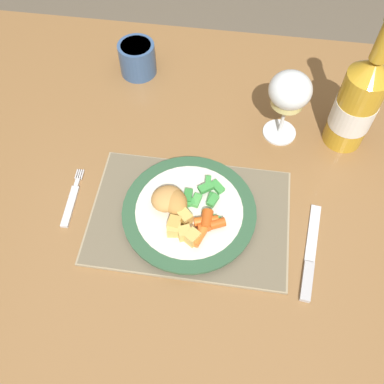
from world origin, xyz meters
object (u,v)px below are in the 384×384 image
at_px(wine_glass, 289,93).
at_px(bottle, 358,103).
at_px(table_knife, 310,259).
at_px(dining_table, 175,205).
at_px(dinner_plate, 189,212).
at_px(drinking_cup, 137,58).
at_px(fork, 72,202).

relative_size(wine_glass, bottle, 0.54).
bearing_deg(bottle, table_knife, -103.26).
bearing_deg(dining_table, dinner_plate, -60.67).
relative_size(dining_table, table_knife, 6.96).
relative_size(wine_glass, drinking_cup, 1.91).
bearing_deg(fork, dining_table, 21.52).
relative_size(fork, drinking_cup, 1.56).
xyz_separation_m(dining_table, bottle, (0.33, 0.16, 0.19)).
distance_m(dining_table, bottle, 0.41).
distance_m(dining_table, table_knife, 0.30).
bearing_deg(dining_table, bottle, 25.73).
bearing_deg(table_knife, wine_glass, 102.33).
height_order(dinner_plate, fork, dinner_plate).
xyz_separation_m(dinner_plate, fork, (-0.22, -0.00, -0.01)).
xyz_separation_m(fork, bottle, (0.51, 0.23, 0.10)).
distance_m(dining_table, drinking_cup, 0.35).
distance_m(table_knife, bottle, 0.31).
distance_m(dinner_plate, bottle, 0.38).
distance_m(table_knife, wine_glass, 0.31).
bearing_deg(dining_table, wine_glass, 37.82).
bearing_deg(dinner_plate, fork, -179.95).
xyz_separation_m(table_knife, drinking_cup, (-0.39, 0.42, 0.04)).
distance_m(fork, table_knife, 0.45).
height_order(dinner_plate, wine_glass, wine_glass).
relative_size(dining_table, dinner_plate, 5.43).
height_order(dinner_plate, drinking_cup, drinking_cup).
bearing_deg(bottle, drinking_cup, 163.29).
xyz_separation_m(dinner_plate, wine_glass, (0.16, 0.23, 0.10)).
relative_size(dinner_plate, drinking_cup, 2.96).
bearing_deg(fork, bottle, 24.25).
height_order(fork, wine_glass, wine_glass).
bearing_deg(drinking_cup, bottle, -16.71).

